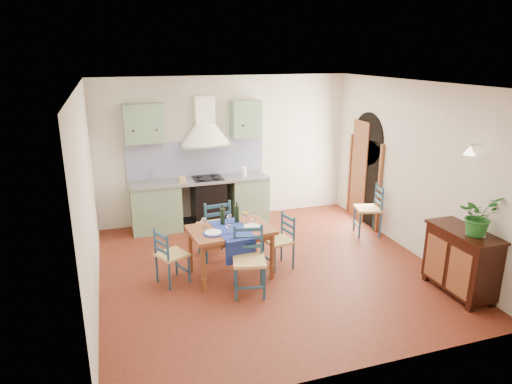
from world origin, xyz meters
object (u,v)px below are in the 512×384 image
Objects in this scene: dining_table at (231,234)px; potted_plant at (478,216)px; chair_near at (249,260)px; sideboard at (461,259)px.

potted_plant is (2.87, -1.65, 0.53)m from dining_table.
chair_near reaches higher than sideboard.
potted_plant is (2.77, -1.08, 0.71)m from chair_near.
chair_near is 1.76× the size of potted_plant.
dining_table reaches higher than sideboard.
sideboard is at bearing -27.37° from dining_table.
sideboard is (2.75, -0.91, 0.02)m from chair_near.
potted_plant is at bearing -85.85° from sideboard.
dining_table is at bearing 152.63° from sideboard.
potted_plant reaches higher than sideboard.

